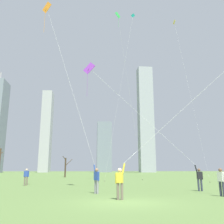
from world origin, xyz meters
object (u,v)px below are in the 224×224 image
Objects in this scene: kite_flyer_far_back_purple at (164,143)px; distant_kite_low_near_trees_teal at (129,39)px; distant_kite_drifting_left_green at (120,28)px; distant_kite_high_overhead_yellow at (177,35)px; kite_flyer_midfield_center_blue at (148,153)px; bare_tree_left_of_center at (66,166)px; bystander_strolling_midfield at (26,176)px; bystander_far_off_by_trees at (221,180)px; kite_flyer_foreground_left_orange at (81,127)px.

distant_kite_low_near_trees_teal is at bearing 88.85° from kite_flyer_far_back_purple.
distant_kite_drifting_left_green is 9.92m from distant_kite_high_overhead_yellow.
kite_flyer_far_back_purple is 1.29× the size of kite_flyer_midfield_center_blue.
bare_tree_left_of_center is at bearing 136.93° from distant_kite_high_overhead_yellow.
kite_flyer_midfield_center_blue is 15.77m from bystander_strolling_midfield.
bare_tree_left_of_center reaches higher than bystander_strolling_midfield.
bystander_strolling_midfield is 26.31m from bare_tree_left_of_center.
distant_kite_drifting_left_green is at bearing -167.29° from distant_kite_high_overhead_yellow.
distant_kite_low_near_trees_teal reaches higher than distant_kite_drifting_left_green.
bystander_strolling_midfield is at bearing -93.74° from bare_tree_left_of_center.
kite_flyer_far_back_purple is 0.46× the size of distant_kite_drifting_left_green.
kite_flyer_far_back_purple reaches higher than bystander_far_off_by_trees.
kite_flyer_far_back_purple is 23.16m from distant_kite_drifting_left_green.
bystander_strolling_midfield is (-9.17, 12.75, -1.53)m from kite_flyer_midfield_center_blue.
distant_kite_high_overhead_yellow is (7.75, -0.74, 0.75)m from distant_kite_low_near_trees_teal.
kite_flyer_far_back_purple is at bearing -83.64° from distant_kite_drifting_left_green.
bystander_far_off_by_trees is at bearing -79.31° from distant_kite_drifting_left_green.
distant_kite_high_overhead_yellow is (9.64, 2.18, 0.77)m from distant_kite_drifting_left_green.
kite_flyer_foreground_left_orange is 3.97× the size of bare_tree_left_of_center.
kite_flyer_midfield_center_blue is at bearing -50.69° from kite_flyer_foreground_left_orange.
kite_flyer_midfield_center_blue is 0.34× the size of distant_kite_high_overhead_yellow.
bystander_strolling_midfield is 0.39× the size of bare_tree_left_of_center.
kite_flyer_foreground_left_orange is at bearing -169.20° from kite_flyer_far_back_purple.
bare_tree_left_of_center reaches higher than bystander_far_off_by_trees.
kite_flyer_far_back_purple is at bearing 10.80° from kite_flyer_foreground_left_orange.
kite_flyer_far_back_purple is 34.78m from bare_tree_left_of_center.
distant_kite_drifting_left_green is at bearing 33.84° from bystander_strolling_midfield.
distant_kite_high_overhead_yellow is at bearing -43.07° from bare_tree_left_of_center.
kite_flyer_far_back_purple is 26.34m from distant_kite_high_overhead_yellow.
kite_flyer_midfield_center_blue is 2.09× the size of bare_tree_left_of_center.
distant_kite_high_overhead_yellow reaches higher than bystander_strolling_midfield.
distant_kite_high_overhead_yellow is (6.15, 20.66, 21.88)m from bystander_far_off_by_trees.
bystander_far_off_by_trees is 0.06× the size of distant_kite_low_near_trees_teal.
distant_kite_drifting_left_green is (-3.49, 18.48, 21.11)m from bystander_far_off_by_trees.
distant_kite_low_near_trees_teal is at bearing 174.53° from distant_kite_high_overhead_yellow.
kite_flyer_foreground_left_orange is 10.29× the size of bystander_strolling_midfield.
bystander_strolling_midfield is 0.07× the size of distant_kite_drifting_left_green.
distant_kite_low_near_trees_teal is at bearing -57.21° from bare_tree_left_of_center.
bystander_strolling_midfield is 31.02m from distant_kite_high_overhead_yellow.
distant_kite_low_near_trees_teal reaches higher than distant_kite_high_overhead_yellow.
bare_tree_left_of_center is (-10.54, 16.36, -19.90)m from distant_kite_low_near_trees_teal.
kite_flyer_midfield_center_blue is at bearing -165.45° from bystander_far_off_by_trees.
distant_kite_drifting_left_green is at bearing 96.36° from kite_flyer_far_back_purple.
bare_tree_left_of_center is (-10.20, 33.22, -1.45)m from kite_flyer_far_back_purple.
distant_kite_low_near_trees_teal is 7.82m from distant_kite_high_overhead_yellow.
kite_flyer_far_back_purple is at bearing -72.92° from bare_tree_left_of_center.
bystander_far_off_by_trees is at bearing -85.73° from distant_kite_low_near_trees_teal.
distant_kite_high_overhead_yellow reaches higher than kite_flyer_foreground_left_orange.
bare_tree_left_of_center is at bearing 114.17° from distant_kite_drifting_left_green.
kite_flyer_far_back_purple is at bearing -91.15° from distant_kite_low_near_trees_teal.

